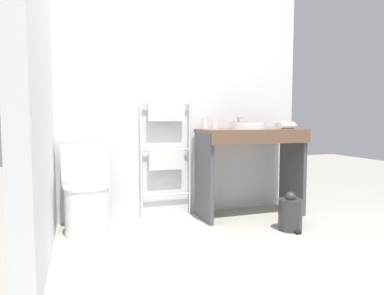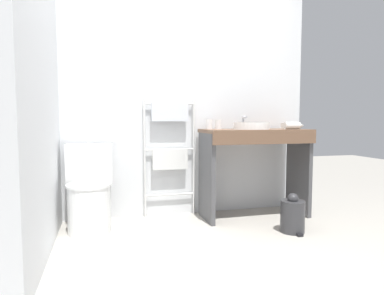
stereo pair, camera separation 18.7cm
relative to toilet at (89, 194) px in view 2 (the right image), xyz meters
name	(u,v)px [view 2 (the right image)]	position (x,y,z in m)	size (l,w,h in m)	color
ground_plane	(233,266)	(0.96, -1.06, -0.33)	(12.00, 12.00, 0.00)	#A8A399
wall_back	(183,96)	(0.96, 0.37, 0.91)	(2.70, 0.12, 2.48)	silver
wall_side	(39,87)	(-0.33, -0.37, 0.91)	(0.12, 2.03, 2.48)	silver
toilet	(89,194)	(0.00, 0.00, 0.00)	(0.42, 0.53, 0.78)	white
towel_radiator	(170,142)	(0.79, 0.26, 0.44)	(0.54, 0.06, 1.20)	silver
vanity_counter	(255,157)	(1.62, 0.01, 0.29)	(1.06, 0.52, 0.90)	brown
sink_basin	(251,125)	(1.58, 0.00, 0.61)	(0.36, 0.36, 0.07)	white
faucet	(244,120)	(1.58, 0.20, 0.66)	(0.02, 0.10, 0.14)	silver
cup_near_wall	(209,124)	(1.19, 0.21, 0.62)	(0.07, 0.07, 0.10)	white
cup_near_edge	(218,124)	(1.28, 0.18, 0.62)	(0.06, 0.06, 0.10)	white
hair_dryer	(292,126)	(2.00, -0.07, 0.61)	(0.22, 0.16, 0.07)	white
trash_bin	(293,215)	(1.74, -0.53, -0.18)	(0.21, 0.24, 0.35)	#333335
bath_mat	(97,249)	(0.07, -0.51, -0.32)	(0.56, 0.36, 0.01)	silver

